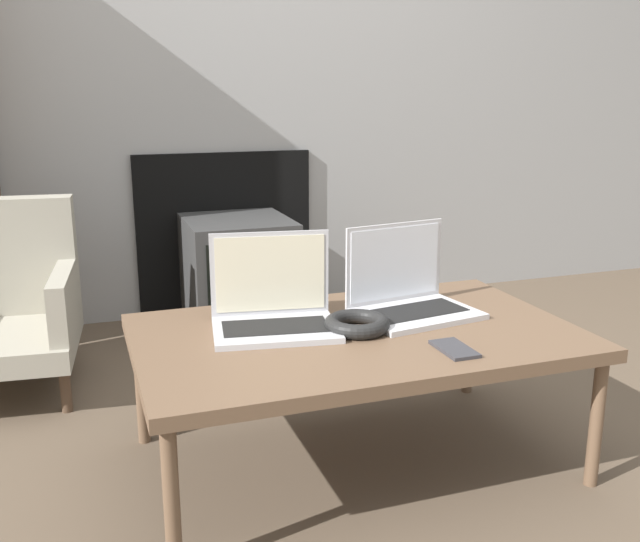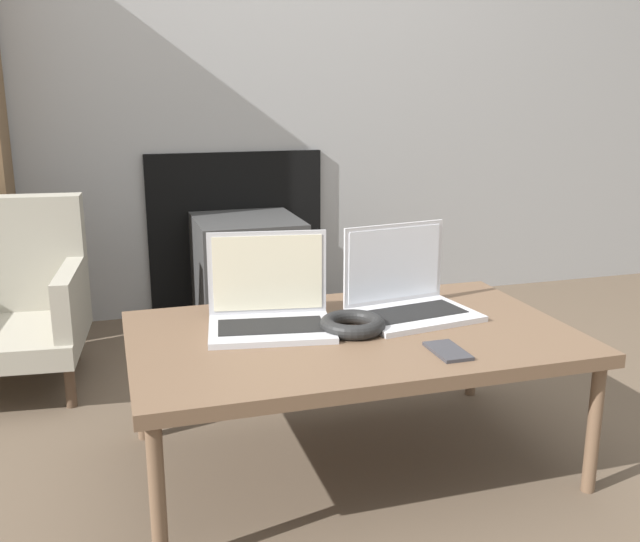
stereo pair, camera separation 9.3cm
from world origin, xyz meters
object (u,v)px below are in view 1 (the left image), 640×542
Objects in this scene: laptop_right at (408,294)px; headphones at (356,324)px; tv at (239,274)px; laptop_left at (273,308)px; phone at (454,349)px.

laptop_right reaches higher than headphones.
laptop_left is at bearing -98.07° from tv.
laptop_right is at bearing 27.61° from headphones.
laptop_right reaches higher than tv.
phone is (0.18, -0.22, -0.02)m from headphones.
phone is 0.28× the size of tv.
laptop_right is at bearing 84.91° from phone.
laptop_left is at bearing 171.31° from laptop_right.
phone is (0.38, -0.33, -0.05)m from laptop_left.
headphones is at bearing -161.09° from laptop_right.
laptop_right is 2.05× the size of headphones.
headphones is 1.29m from tv.
laptop_left reaches higher than phone.
headphones reaches higher than phone.
phone is (-0.03, -0.33, -0.05)m from laptop_right.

